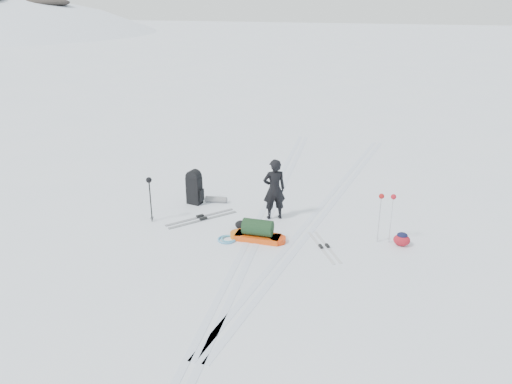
% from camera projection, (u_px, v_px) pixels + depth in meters
% --- Properties ---
extents(ground, '(200.00, 200.00, 0.00)m').
position_uv_depth(ground, '(258.00, 230.00, 12.44)').
color(ground, white).
rests_on(ground, ground).
extents(ski_tracks, '(3.38, 17.97, 0.01)m').
position_uv_depth(ski_tracks, '(290.00, 219.00, 13.06)').
color(ski_tracks, silver).
rests_on(ski_tracks, ground).
extents(skier, '(0.71, 0.62, 1.63)m').
position_uv_depth(skier, '(274.00, 189.00, 12.82)').
color(skier, black).
rests_on(skier, ground).
extents(pulk_sled, '(1.38, 0.45, 0.53)m').
position_uv_depth(pulk_sled, '(258.00, 232.00, 11.88)').
color(pulk_sled, '#ED4B0D').
rests_on(pulk_sled, ground).
extents(expedition_rucksack, '(1.08, 0.52, 0.99)m').
position_uv_depth(expedition_rucksack, '(197.00, 188.00, 13.89)').
color(expedition_rucksack, black).
rests_on(expedition_rucksack, ground).
extents(ski_poles_black, '(0.15, 0.17, 1.21)m').
position_uv_depth(ski_poles_black, '(149.00, 185.00, 12.58)').
color(ski_poles_black, black).
rests_on(ski_poles_black, ground).
extents(ski_poles_silver, '(0.39, 0.16, 1.23)m').
position_uv_depth(ski_poles_silver, '(387.00, 202.00, 11.47)').
color(ski_poles_silver, '#ABACB2').
rests_on(ski_poles_silver, ground).
extents(touring_skis_grey, '(1.50, 1.67, 0.07)m').
position_uv_depth(touring_skis_grey, '(202.00, 218.00, 13.07)').
color(touring_skis_grey, gray).
rests_on(touring_skis_grey, ground).
extents(touring_skis_white, '(1.03, 1.52, 0.06)m').
position_uv_depth(touring_skis_white, '(324.00, 247.00, 11.59)').
color(touring_skis_white, '#BABBC1').
rests_on(touring_skis_white, ground).
extents(rope_coil, '(0.56, 0.56, 0.05)m').
position_uv_depth(rope_coil, '(227.00, 239.00, 11.93)').
color(rope_coil, '#5098C3').
rests_on(rope_coil, ground).
extents(small_daypack, '(0.47, 0.42, 0.33)m').
position_uv_depth(small_daypack, '(402.00, 239.00, 11.63)').
color(small_daypack, maroon).
rests_on(small_daypack, ground).
extents(thermos_pair, '(0.16, 0.26, 0.26)m').
position_uv_depth(thermos_pair, '(199.00, 198.00, 14.07)').
color(thermos_pair, '#595B61').
rests_on(thermos_pair, ground).
extents(stuff_sack, '(0.43, 0.39, 0.22)m').
position_uv_depth(stuff_sack, '(242.00, 225.00, 12.47)').
color(stuff_sack, black).
rests_on(stuff_sack, ground).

